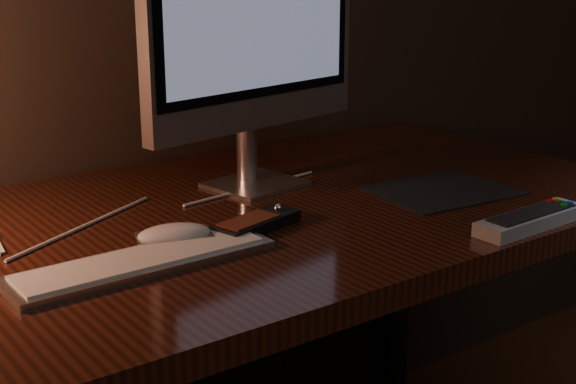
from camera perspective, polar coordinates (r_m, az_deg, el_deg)
desk at (r=1.39m, az=-7.61°, el=-6.20°), size 1.60×0.75×0.75m
monitor at (r=1.40m, az=-2.36°, el=12.01°), size 0.47×0.16×0.50m
keyboard at (r=1.11m, az=-10.32°, el=-4.84°), size 0.37×0.11×0.01m
mousepad at (r=1.45m, az=10.85°, el=0.10°), size 0.25×0.21×0.00m
mouse at (r=1.18m, az=-8.09°, el=-3.18°), size 0.12×0.09×0.02m
media_remote at (r=1.23m, az=-2.26°, el=-2.20°), size 0.16×0.09×0.03m
tv_remote at (r=1.29m, az=16.90°, el=-1.87°), size 0.22×0.06×0.03m
cable at (r=1.34m, az=-7.88°, el=-1.09°), size 0.61×0.18×0.01m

